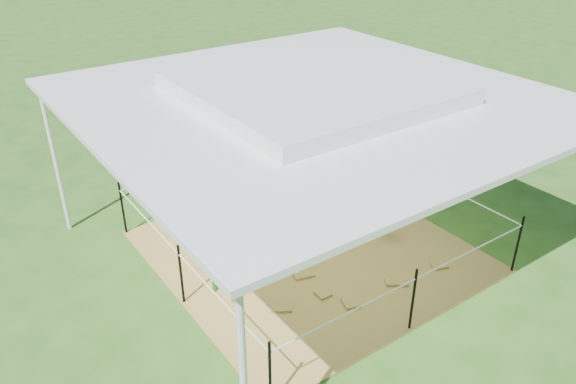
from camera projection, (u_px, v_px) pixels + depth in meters
ground at (309, 252)px, 9.21m from camera, size 90.00×90.00×0.00m
hay_patch at (309, 251)px, 9.20m from camera, size 4.60×4.60×0.03m
canopy_tent at (312, 94)px, 7.92m from camera, size 6.30×6.30×2.90m
rope_fence at (310, 218)px, 8.90m from camera, size 4.54×4.54×1.00m
straw_bale at (231, 254)px, 8.79m from camera, size 0.87×0.51×0.37m
dark_cloth at (231, 243)px, 8.69m from camera, size 0.93×0.56×0.05m
woman at (235, 215)px, 8.51m from camera, size 0.28×0.39×0.99m
green_bottle at (214, 284)px, 8.22m from camera, size 0.07×0.07×0.23m
pony at (290, 210)px, 9.41m from camera, size 1.10×0.50×0.93m
pink_hat at (290, 182)px, 9.15m from camera, size 0.29×0.29×0.13m
foal at (390, 227)px, 9.38m from camera, size 0.94×0.64×0.48m
trash_barrel at (300, 85)px, 15.64m from camera, size 0.71×0.71×0.84m
picnic_table_near at (201, 82)px, 15.92m from camera, size 1.97×1.44×0.80m
picnic_table_far at (261, 55)px, 18.68m from camera, size 2.04×1.85×0.70m
distant_person at (218, 75)px, 15.82m from camera, size 0.70×0.61×1.22m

